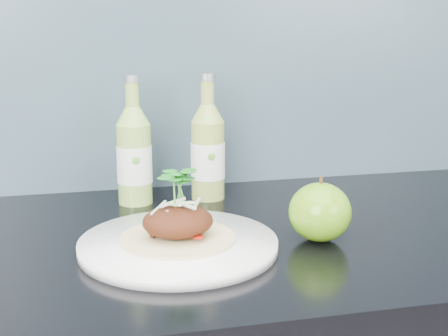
{
  "coord_description": "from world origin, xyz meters",
  "views": [
    {
      "loc": [
        -0.22,
        0.82,
        1.22
      ],
      "look_at": [
        -0.01,
        1.7,
        1.0
      ],
      "focal_mm": 50.0,
      "sensor_mm": 36.0,
      "label": 1
    }
  ],
  "objects_px": {
    "cider_bottle_left": "(134,156)",
    "cider_bottle_right": "(208,152)",
    "green_apple": "(320,212)",
    "dinner_plate": "(178,245)"
  },
  "relations": [
    {
      "from": "cider_bottle_left",
      "to": "cider_bottle_right",
      "type": "height_order",
      "value": "same"
    },
    {
      "from": "green_apple",
      "to": "cider_bottle_left",
      "type": "distance_m",
      "value": 0.35
    },
    {
      "from": "cider_bottle_left",
      "to": "dinner_plate",
      "type": "bearing_deg",
      "value": -88.36
    },
    {
      "from": "green_apple",
      "to": "cider_bottle_right",
      "type": "relative_size",
      "value": 0.46
    },
    {
      "from": "dinner_plate",
      "to": "green_apple",
      "type": "height_order",
      "value": "green_apple"
    },
    {
      "from": "cider_bottle_right",
      "to": "cider_bottle_left",
      "type": "bearing_deg",
      "value": -160.21
    },
    {
      "from": "dinner_plate",
      "to": "cider_bottle_left",
      "type": "height_order",
      "value": "cider_bottle_left"
    },
    {
      "from": "dinner_plate",
      "to": "green_apple",
      "type": "relative_size",
      "value": 3.55
    },
    {
      "from": "dinner_plate",
      "to": "cider_bottle_right",
      "type": "distance_m",
      "value": 0.27
    },
    {
      "from": "green_apple",
      "to": "cider_bottle_left",
      "type": "bearing_deg",
      "value": 133.66
    }
  ]
}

